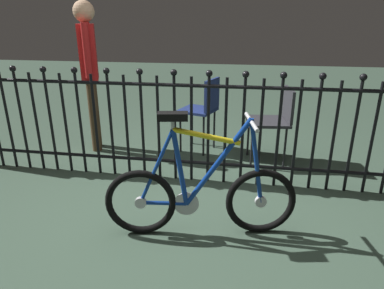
{
  "coord_description": "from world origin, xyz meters",
  "views": [
    {
      "loc": [
        0.54,
        -2.29,
        1.49
      ],
      "look_at": [
        0.13,
        0.21,
        0.55
      ],
      "focal_mm": 31.61,
      "sensor_mm": 36.0,
      "label": 1
    }
  ],
  "objects_px": {
    "chair_navy": "(203,106)",
    "person_visitor": "(89,64)",
    "bicycle": "(201,195)",
    "chair_charcoal": "(275,117)"
  },
  "relations": [
    {
      "from": "bicycle",
      "to": "person_visitor",
      "type": "height_order",
      "value": "person_visitor"
    },
    {
      "from": "chair_navy",
      "to": "person_visitor",
      "type": "height_order",
      "value": "person_visitor"
    },
    {
      "from": "chair_charcoal",
      "to": "chair_navy",
      "type": "relative_size",
      "value": 0.94
    },
    {
      "from": "chair_navy",
      "to": "bicycle",
      "type": "bearing_deg",
      "value": -83.0
    },
    {
      "from": "chair_navy",
      "to": "person_visitor",
      "type": "xyz_separation_m",
      "value": [
        -1.29,
        -0.13,
        0.47
      ]
    },
    {
      "from": "bicycle",
      "to": "chair_charcoal",
      "type": "distance_m",
      "value": 1.59
    },
    {
      "from": "bicycle",
      "to": "person_visitor",
      "type": "xyz_separation_m",
      "value": [
        -1.5,
        1.54,
        0.7
      ]
    },
    {
      "from": "chair_charcoal",
      "to": "person_visitor",
      "type": "bearing_deg",
      "value": 177.84
    },
    {
      "from": "bicycle",
      "to": "chair_navy",
      "type": "distance_m",
      "value": 1.7
    },
    {
      "from": "bicycle",
      "to": "chair_charcoal",
      "type": "xyz_separation_m",
      "value": [
        0.6,
        1.46,
        0.2
      ]
    }
  ]
}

